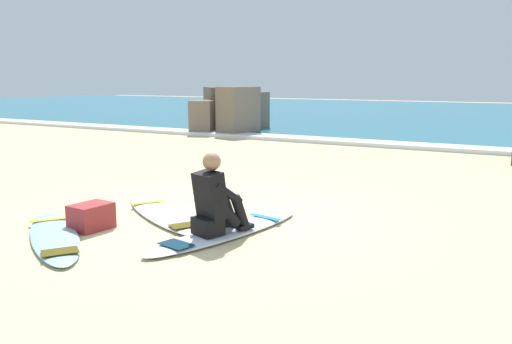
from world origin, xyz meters
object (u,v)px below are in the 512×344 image
object	(u,v)px
surfer_seated	(216,202)
surfboard_spare_far	(164,215)
beach_bag	(91,217)
surfboard_spare_near	(54,236)
surfboard_main	(227,232)

from	to	relation	value
surfer_seated	surfboard_spare_far	size ratio (longest dim) A/B	0.42
beach_bag	surfboard_spare_far	bearing A→B (deg)	64.93
beach_bag	surfboard_spare_near	bearing A→B (deg)	-98.65
surfer_seated	beach_bag	xyz separation A→B (m)	(-1.56, -0.44, -0.28)
surfboard_main	surfer_seated	bearing A→B (deg)	-97.59
surfer_seated	surfboard_spare_far	bearing A→B (deg)	158.86
surfer_seated	surfboard_spare_near	xyz separation A→B (m)	(-1.64, -0.94, -0.40)
surfboard_spare_far	beach_bag	world-z (taller)	beach_bag
surfboard_main	surfer_seated	distance (m)	0.45
surfboard_main	surfer_seated	world-z (taller)	surfer_seated
surfer_seated	beach_bag	bearing A→B (deg)	-164.22
beach_bag	surfboard_main	bearing A→B (deg)	22.02
surfer_seated	beach_bag	size ratio (longest dim) A/B	1.97
surfer_seated	beach_bag	world-z (taller)	surfer_seated
surfer_seated	surfboard_spare_far	distance (m)	1.29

